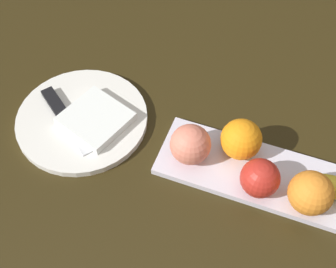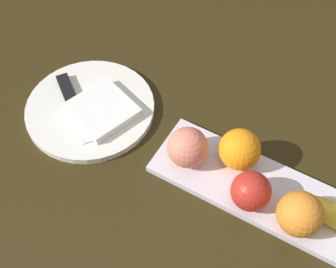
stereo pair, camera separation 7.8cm
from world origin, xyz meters
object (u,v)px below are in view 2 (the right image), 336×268
at_px(orange_near_apple, 240,149).
at_px(peach, 187,148).
at_px(apple, 251,191).
at_px(dinner_plate, 90,108).
at_px(knife, 70,97).
at_px(orange_near_banana, 300,214).
at_px(folded_napkin, 102,110).
at_px(fruit_tray, 257,188).

bearing_deg(orange_near_apple, peach, -152.33).
bearing_deg(apple, dinner_plate, 174.52).
height_order(orange_near_apple, knife, orange_near_apple).
distance_m(orange_near_apple, dinner_plate, 0.31).
xyz_separation_m(orange_near_banana, folded_napkin, (-0.41, 0.03, -0.03)).
bearing_deg(peach, knife, 178.03).
relative_size(orange_near_apple, peach, 1.01).
bearing_deg(knife, dinner_plate, 39.96).
distance_m(orange_near_apple, folded_napkin, 0.28).
xyz_separation_m(folded_napkin, knife, (-0.08, -0.00, -0.00)).
xyz_separation_m(orange_near_banana, peach, (-0.21, 0.02, -0.00)).
height_order(apple, orange_near_apple, orange_near_apple).
distance_m(apple, knife, 0.40).
distance_m(apple, folded_napkin, 0.33).
distance_m(orange_near_banana, folded_napkin, 0.41).
bearing_deg(peach, fruit_tray, 5.37).
height_order(orange_near_banana, peach, orange_near_banana).
distance_m(fruit_tray, peach, 0.14).
distance_m(orange_near_apple, orange_near_banana, 0.15).
bearing_deg(orange_near_apple, apple, -52.03).
relative_size(apple, dinner_plate, 0.26).
height_order(peach, knife, peach).
height_order(fruit_tray, apple, apple).
height_order(dinner_plate, knife, knife).
distance_m(orange_near_banana, dinner_plate, 0.44).
relative_size(apple, orange_near_apple, 0.91).
height_order(apple, folded_napkin, apple).
xyz_separation_m(dinner_plate, knife, (-0.05, -0.00, 0.01)).
height_order(peach, folded_napkin, peach).
bearing_deg(folded_napkin, fruit_tray, 0.00).
relative_size(fruit_tray, orange_near_banana, 5.05).
height_order(fruit_tray, orange_near_apple, orange_near_apple).
xyz_separation_m(orange_near_apple, orange_near_banana, (0.13, -0.06, 0.00)).
relative_size(fruit_tray, orange_near_apple, 5.07).
relative_size(peach, folded_napkin, 0.64).
relative_size(fruit_tray, dinner_plate, 1.47).
bearing_deg(orange_near_apple, dinner_plate, -174.46).
xyz_separation_m(peach, dinner_plate, (-0.23, 0.01, -0.04)).
xyz_separation_m(orange_near_apple, knife, (-0.35, -0.03, -0.03)).
bearing_deg(fruit_tray, dinner_plate, 180.00).
height_order(apple, knife, apple).
bearing_deg(orange_near_banana, folded_napkin, 175.14).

